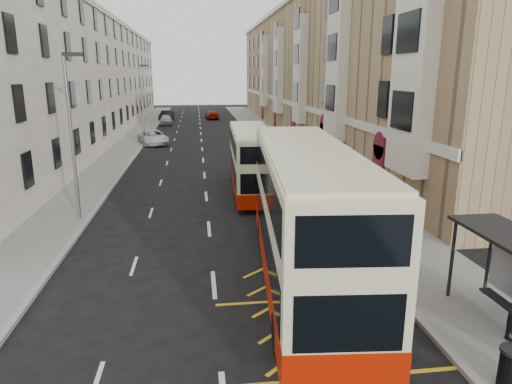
{
  "coord_description": "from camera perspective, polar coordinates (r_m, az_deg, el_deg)",
  "views": [
    {
      "loc": [
        -0.39,
        -10.76,
        7.19
      ],
      "look_at": [
        2.19,
        9.37,
        1.91
      ],
      "focal_mm": 32.0,
      "sensor_mm": 36.0,
      "label": 1
    }
  ],
  "objects": [
    {
      "name": "guard_railing",
      "position": [
        18.89,
        13.81,
        -5.44
      ],
      "size": [
        0.06,
        6.56,
        1.01
      ],
      "color": "red",
      "rests_on": "pavement_right"
    },
    {
      "name": "ground",
      "position": [
        12.95,
        -4.59,
        -19.18
      ],
      "size": [
        200.0,
        200.0,
        0.0
      ],
      "primitive_type": "plane",
      "color": "black",
      "rests_on": "ground"
    },
    {
      "name": "pavement_left",
      "position": [
        41.99,
        -16.98,
        4.19
      ],
      "size": [
        3.0,
        120.0,
        0.15
      ],
      "primitive_type": "cube",
      "color": "slate",
      "rests_on": "ground"
    },
    {
      "name": "street_lamp_far",
      "position": [
        53.16,
        -14.01,
        11.41
      ],
      "size": [
        0.93,
        0.18,
        8.0
      ],
      "color": "slate",
      "rests_on": "pavement_left"
    },
    {
      "name": "kerb_right",
      "position": [
        41.87,
        1.59,
        4.79
      ],
      "size": [
        0.25,
        120.0,
        0.15
      ],
      "primitive_type": "cube",
      "color": "gray",
      "rests_on": "ground"
    },
    {
      "name": "terrace_right",
      "position": [
        58.18,
        8.19,
        14.76
      ],
      "size": [
        10.75,
        79.0,
        15.25
      ],
      "color": "#9C855A",
      "rests_on": "ground"
    },
    {
      "name": "car_silver",
      "position": [
        67.87,
        -11.2,
        8.84
      ],
      "size": [
        1.79,
        4.26,
        1.44
      ],
      "primitive_type": "imported",
      "rotation": [
        0.0,
        0.0,
        0.02
      ],
      "color": "#A4A7AB",
      "rests_on": "ground"
    },
    {
      "name": "pedestrian_far",
      "position": [
        18.39,
        16.54,
        -5.48
      ],
      "size": [
        1.13,
        0.59,
        1.84
      ],
      "primitive_type": "imported",
      "rotation": [
        0.0,
        0.0,
        3.01
      ],
      "color": "black",
      "rests_on": "pavement_right"
    },
    {
      "name": "pavement_right",
      "position": [
        42.22,
        4.28,
        4.84
      ],
      "size": [
        4.0,
        120.0,
        0.15
      ],
      "primitive_type": "cube",
      "color": "slate",
      "rests_on": "ground"
    },
    {
      "name": "litter_bin",
      "position": [
        12.65,
        29.28,
        -18.57
      ],
      "size": [
        0.59,
        0.59,
        0.98
      ],
      "color": "black",
      "rests_on": "pavement_right"
    },
    {
      "name": "car_dark",
      "position": [
        74.77,
        -11.11,
        9.38
      ],
      "size": [
        2.28,
        4.82,
        1.53
      ],
      "primitive_type": "imported",
      "rotation": [
        0.0,
        0.0,
        -0.15
      ],
      "color": "black",
      "rests_on": "ground"
    },
    {
      "name": "double_decker_rear",
      "position": [
        28.13,
        -0.6,
        3.98
      ],
      "size": [
        2.65,
        9.99,
        3.95
      ],
      "rotation": [
        0.0,
        0.0,
        -0.04
      ],
      "color": "beige",
      "rests_on": "ground"
    },
    {
      "name": "white_van",
      "position": [
        49.16,
        -12.72,
        6.7
      ],
      "size": [
        3.85,
        5.85,
        1.49
      ],
      "primitive_type": "imported",
      "rotation": [
        0.0,
        0.0,
        0.28
      ],
      "color": "silver",
      "rests_on": "ground"
    },
    {
      "name": "car_red",
      "position": [
        75.6,
        -5.54,
        9.57
      ],
      "size": [
        2.3,
        4.83,
        1.36
      ],
      "primitive_type": "imported",
      "rotation": [
        0.0,
        0.0,
        3.23
      ],
      "color": "#931401",
      "rests_on": "ground"
    },
    {
      "name": "road_markings",
      "position": [
        56.23,
        -6.9,
        7.14
      ],
      "size": [
        10.0,
        110.0,
        0.01
      ],
      "primitive_type": null,
      "color": "silver",
      "rests_on": "ground"
    },
    {
      "name": "double_decker_front",
      "position": [
        15.47,
        6.25,
        -3.19
      ],
      "size": [
        3.83,
        12.45,
        4.89
      ],
      "rotation": [
        0.0,
        0.0,
        -0.08
      ],
      "color": "beige",
      "rests_on": "ground"
    },
    {
      "name": "terrace_left",
      "position": [
        57.76,
        -20.91,
        12.99
      ],
      "size": [
        9.18,
        79.0,
        13.25
      ],
      "color": "silver",
      "rests_on": "ground"
    },
    {
      "name": "kerb_left",
      "position": [
        41.76,
        -14.95,
        4.28
      ],
      "size": [
        0.25,
        120.0,
        0.15
      ],
      "primitive_type": "cube",
      "color": "gray",
      "rests_on": "ground"
    },
    {
      "name": "street_lamp_near",
      "position": [
        23.67,
        -22.02,
        7.34
      ],
      "size": [
        0.93,
        0.18,
        8.0
      ],
      "color": "slate",
      "rests_on": "pavement_left"
    }
  ]
}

